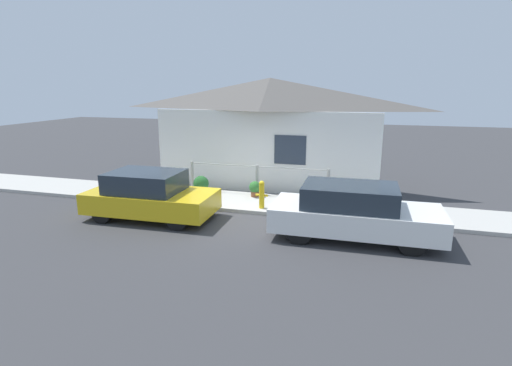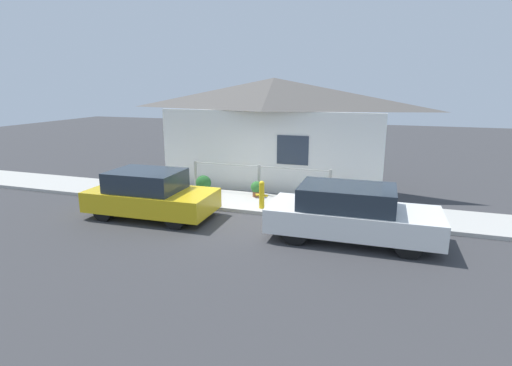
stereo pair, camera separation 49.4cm
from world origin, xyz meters
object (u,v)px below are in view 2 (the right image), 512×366
Objects in this scene: fire_hydrant at (262,194)px; potted_plant_corner at (360,202)px; potted_plant_near_hydrant at (257,188)px; car_left at (150,194)px; car_right at (351,213)px; potted_plant_by_fence at (203,184)px.

fire_hydrant is 2.97m from potted_plant_corner.
fire_hydrant is 1.62× the size of potted_plant_near_hydrant.
potted_plant_near_hydrant is at bearing 173.29° from potted_plant_corner.
potted_plant_near_hydrant is at bearing 46.24° from car_left.
fire_hydrant reaches higher than potted_plant_near_hydrant.
car_left is at bearing -132.33° from potted_plant_near_hydrant.
car_left is at bearing 179.27° from car_right.
fire_hydrant is at bearing -164.83° from potted_plant_corner.
fire_hydrant is (2.94, 1.45, -0.11)m from car_left.
car_right reaches higher than car_left.
fire_hydrant is 1.77× the size of potted_plant_corner.
potted_plant_by_fence is at bearing 153.90° from car_right.
car_left is at bearing -101.75° from potted_plant_by_fence.
car_right reaches higher than potted_plant_corner.
potted_plant_corner is (2.85, 0.77, -0.20)m from fire_hydrant.
fire_hydrant reaches higher than potted_plant_by_fence.
potted_plant_near_hydrant is 1.89m from potted_plant_by_fence.
potted_plant_corner is at bearing 86.97° from car_right.
fire_hydrant is at bearing -64.85° from potted_plant_near_hydrant.
potted_plant_by_fence is (-5.20, 2.46, -0.23)m from car_right.
potted_plant_corner is (5.80, 2.22, -0.32)m from car_left.
car_right is at bearing -92.29° from potted_plant_corner.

